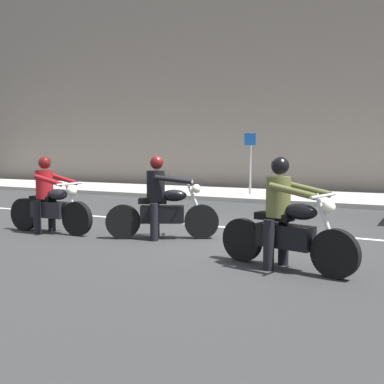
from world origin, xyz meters
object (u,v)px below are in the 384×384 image
(motorcycle_with_rider_olive, at_px, (285,223))
(street_sign_post, at_px, (250,156))
(motorcycle_with_rider_black_leather, at_px, (162,205))
(motorcycle_with_rider_crimson, at_px, (49,202))

(motorcycle_with_rider_olive, relative_size, street_sign_post, 0.91)
(motorcycle_with_rider_black_leather, xyz_separation_m, motorcycle_with_rider_crimson, (-2.34, -0.55, -0.01))
(motorcycle_with_rider_black_leather, height_order, motorcycle_with_rider_crimson, motorcycle_with_rider_black_leather)
(motorcycle_with_rider_olive, height_order, motorcycle_with_rider_crimson, motorcycle_with_rider_olive)
(motorcycle_with_rider_olive, xyz_separation_m, motorcycle_with_rider_crimson, (-5.03, 0.52, -0.01))
(motorcycle_with_rider_crimson, height_order, street_sign_post, street_sign_post)
(motorcycle_with_rider_black_leather, relative_size, motorcycle_with_rider_crimson, 0.91)
(motorcycle_with_rider_black_leather, relative_size, motorcycle_with_rider_olive, 0.93)
(street_sign_post, bearing_deg, motorcycle_with_rider_black_leather, -79.82)
(motorcycle_with_rider_black_leather, distance_m, street_sign_post, 8.57)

